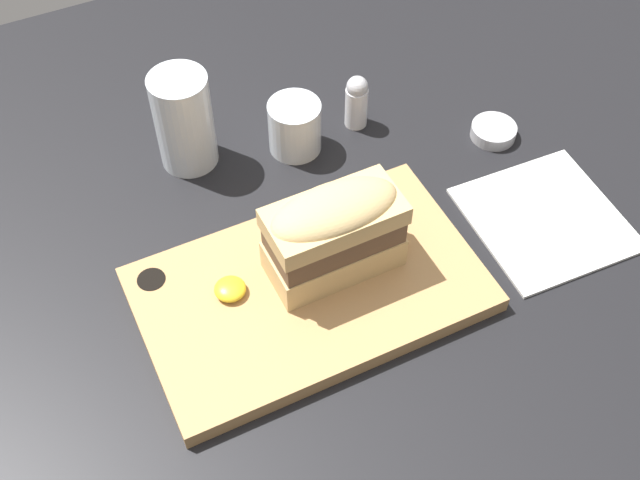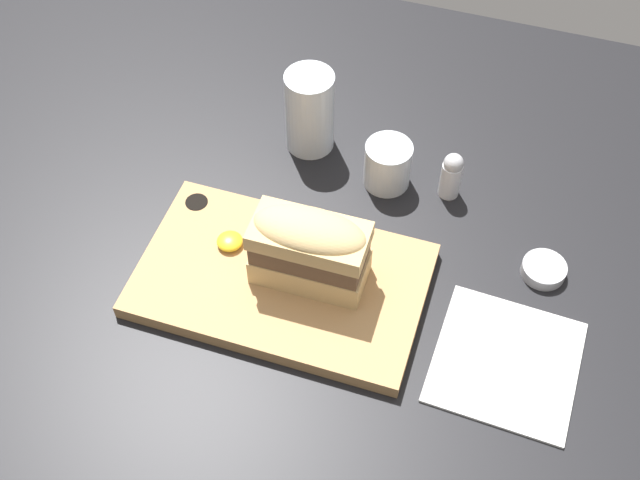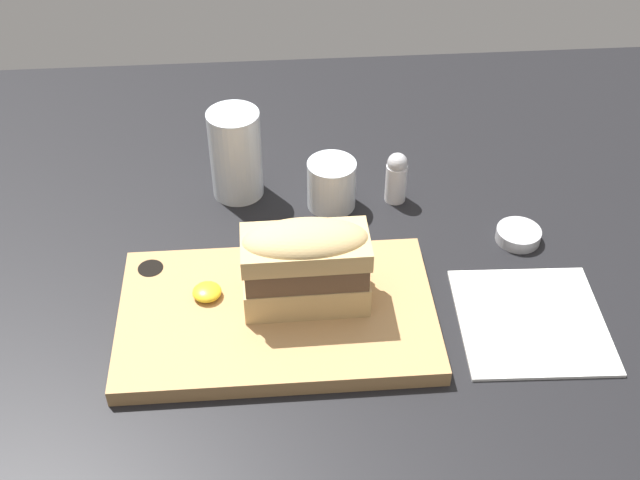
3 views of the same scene
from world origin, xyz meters
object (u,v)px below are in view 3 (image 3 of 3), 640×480
sandwich (306,262)px  water_glass (236,159)px  serving_board (277,314)px  salt_shaker (396,177)px  condiment_dish (518,235)px  wine_glass (331,185)px  napkin (531,321)px

sandwich → water_glass: 24.73cm
serving_board → water_glass: size_ratio=2.85×
salt_shaker → condiment_dish: salt_shaker is taller
condiment_dish → wine_glass: bearing=158.5°
serving_board → wine_glass: 22.36cm
condiment_dish → napkin: bearing=-98.9°
sandwich → condiment_dish: (27.45, 10.61, -6.88)cm
water_glass → sandwich: bearing=-71.6°
serving_board → sandwich: sandwich is taller
serving_board → salt_shaker: 27.13cm
sandwich → condiment_dish: bearing=21.1°
serving_board → salt_shaker: (16.61, 21.28, 2.68)cm
salt_shaker → condiment_dish: size_ratio=1.30×
sandwich → wine_glass: size_ratio=2.09×
wine_glass → serving_board: bearing=-111.1°
serving_board → napkin: (28.67, -2.39, -0.82)cm
water_glass → wine_glass: 13.06cm
sandwich → condiment_dish: sandwich is taller
sandwich → salt_shaker: 24.40cm
salt_shaker → condiment_dish: bearing=-33.7°
sandwich → napkin: sandwich is taller
serving_board → condiment_dish: (30.88, 11.75, -0.22)cm
serving_board → napkin: size_ratio=2.03×
wine_glass → condiment_dish: wine_glass is taller
serving_board → wine_glass: size_ratio=5.31×
water_glass → salt_shaker: size_ratio=1.70×
sandwich → salt_shaker: size_ratio=1.91×
napkin → condiment_dish: (2.22, 14.14, 0.60)cm
water_glass → salt_shaker: water_glass is taller
napkin → wine_glass: bearing=131.8°
sandwich → wine_glass: sandwich is taller
sandwich → wine_glass: (4.57, 19.63, -4.51)cm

